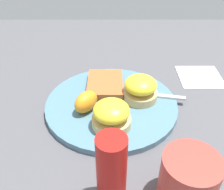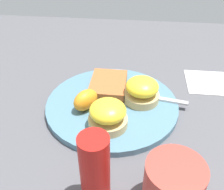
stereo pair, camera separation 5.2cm
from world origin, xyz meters
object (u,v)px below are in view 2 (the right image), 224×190
object	(u,v)px
condiment_bottle	(92,170)
orange_wedge	(86,100)
sandwich_benedict_right	(142,90)
hashbrown_patty	(108,84)
fork	(135,94)
sandwich_benedict_left	(107,115)
cup	(172,186)

from	to	relation	value
condiment_bottle	orange_wedge	bearing A→B (deg)	14.05
sandwich_benedict_right	orange_wedge	xyz separation A→B (m)	(-0.04, 0.12, -0.00)
hashbrown_patty	fork	xyz separation A→B (m)	(-0.02, -0.06, -0.01)
sandwich_benedict_left	sandwich_benedict_right	world-z (taller)	same
orange_wedge	cup	xyz separation A→B (m)	(-0.20, -0.16, 0.01)
fork	cup	xyz separation A→B (m)	(-0.26, -0.06, 0.03)
sandwich_benedict_right	cup	size ratio (longest dim) A/B	0.68
cup	condiment_bottle	xyz separation A→B (m)	(0.00, 0.12, 0.02)
sandwich_benedict_left	orange_wedge	bearing A→B (deg)	47.51
sandwich_benedict_right	condiment_bottle	bearing A→B (deg)	164.07
hashbrown_patty	cup	size ratio (longest dim) A/B	0.95
cup	sandwich_benedict_left	bearing A→B (deg)	36.89
sandwich_benedict_right	cup	distance (m)	0.24
sandwich_benedict_left	condiment_bottle	distance (m)	0.15
hashbrown_patty	condiment_bottle	bearing A→B (deg)	-177.72
sandwich_benedict_left	fork	xyz separation A→B (m)	(0.11, -0.05, -0.02)
sandwich_benedict_right	orange_wedge	world-z (taller)	sandwich_benedict_right
cup	condiment_bottle	bearing A→B (deg)	89.59
fork	orange_wedge	bearing A→B (deg)	119.71
sandwich_benedict_left	orange_wedge	distance (m)	0.07
sandwich_benedict_right	fork	bearing A→B (deg)	41.23
sandwich_benedict_left	condiment_bottle	size ratio (longest dim) A/B	0.61
hashbrown_patty	condiment_bottle	world-z (taller)	condiment_bottle
orange_wedge	fork	bearing A→B (deg)	-60.29
fork	cup	world-z (taller)	cup
orange_wedge	fork	world-z (taller)	orange_wedge
fork	cup	bearing A→B (deg)	-166.29
sandwich_benedict_right	hashbrown_patty	distance (m)	0.09
sandwich_benedict_left	sandwich_benedict_right	distance (m)	0.11
sandwich_benedict_left	condiment_bottle	world-z (taller)	condiment_bottle
fork	cup	distance (m)	0.26
hashbrown_patty	sandwich_benedict_right	bearing A→B (deg)	-116.84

